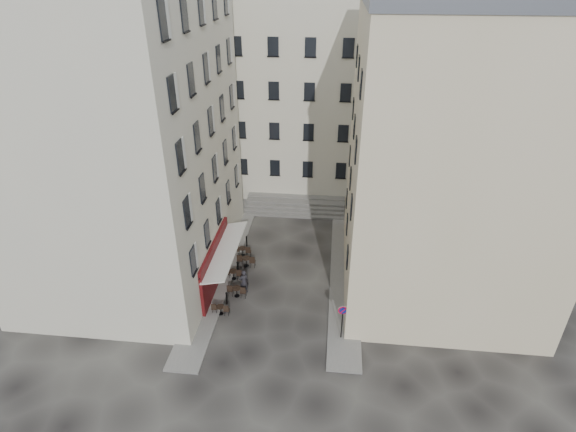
# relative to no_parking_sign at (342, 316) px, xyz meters

# --- Properties ---
(ground) EXTENTS (90.00, 90.00, 0.00)m
(ground) POSITION_rel_no_parking_sign_xyz_m (-4.30, 3.39, -1.77)
(ground) COLOR black
(ground) RESTS_ON ground
(sidewalk_left) EXTENTS (2.00, 22.00, 0.12)m
(sidewalk_left) POSITION_rel_no_parking_sign_xyz_m (-8.80, 7.39, -1.71)
(sidewalk_left) COLOR slate
(sidewalk_left) RESTS_ON ground
(sidewalk_right) EXTENTS (2.00, 18.00, 0.12)m
(sidewalk_right) POSITION_rel_no_parking_sign_xyz_m (0.20, 6.39, -1.71)
(sidewalk_right) COLOR slate
(sidewalk_right) RESTS_ON ground
(building_left) EXTENTS (12.20, 16.20, 20.60)m
(building_left) POSITION_rel_no_parking_sign_xyz_m (-14.80, 6.39, 8.53)
(building_left) COLOR beige
(building_left) RESTS_ON ground
(building_right) EXTENTS (12.20, 14.20, 18.60)m
(building_right) POSITION_rel_no_parking_sign_xyz_m (6.20, 6.89, 7.53)
(building_right) COLOR beige
(building_right) RESTS_ON ground
(building_back) EXTENTS (18.20, 10.20, 18.60)m
(building_back) POSITION_rel_no_parking_sign_xyz_m (-5.30, 22.39, 7.53)
(building_back) COLOR beige
(building_back) RESTS_ON ground
(cafe_storefront) EXTENTS (1.74, 7.30, 3.50)m
(cafe_storefront) POSITION_rel_no_parking_sign_xyz_m (-8.62, 4.39, 0.10)
(cafe_storefront) COLOR #450D09
(cafe_storefront) RESTS_ON ground
(stone_steps) EXTENTS (9.00, 3.15, 0.80)m
(stone_steps) POSITION_rel_no_parking_sign_xyz_m (-4.30, 15.96, -1.37)
(stone_steps) COLOR #5C5957
(stone_steps) RESTS_ON ground
(bollard_near) EXTENTS (0.12, 0.12, 0.98)m
(bollard_near) POSITION_rel_no_parking_sign_xyz_m (-7.55, 2.39, -1.25)
(bollard_near) COLOR black
(bollard_near) RESTS_ON ground
(bollard_mid) EXTENTS (0.12, 0.12, 0.98)m
(bollard_mid) POSITION_rel_no_parking_sign_xyz_m (-7.55, 5.89, -1.25)
(bollard_mid) COLOR black
(bollard_mid) RESTS_ON ground
(bollard_far) EXTENTS (0.12, 0.12, 0.98)m
(bollard_far) POSITION_rel_no_parking_sign_xyz_m (-7.55, 9.39, -1.25)
(bollard_far) COLOR black
(bollard_far) RESTS_ON ground
(no_parking_sign) EXTENTS (0.57, 0.11, 2.50)m
(no_parking_sign) POSITION_rel_no_parking_sign_xyz_m (0.00, 0.00, 0.00)
(no_parking_sign) COLOR black
(no_parking_sign) RESTS_ON ground
(bistro_table_a) EXTENTS (1.16, 0.54, 0.82)m
(bistro_table_a) POSITION_rel_no_parking_sign_xyz_m (-7.71, 1.37, -1.36)
(bistro_table_a) COLOR black
(bistro_table_a) RESTS_ON ground
(bistro_table_b) EXTENTS (1.30, 0.61, 0.91)m
(bistro_table_b) POSITION_rel_no_parking_sign_xyz_m (-7.04, 3.23, -1.31)
(bistro_table_b) COLOR black
(bistro_table_b) RESTS_ON ground
(bistro_table_c) EXTENTS (1.30, 0.61, 0.91)m
(bistro_table_c) POSITION_rel_no_parking_sign_xyz_m (-7.69, 5.11, -1.31)
(bistro_table_c) COLOR black
(bistro_table_c) RESTS_ON ground
(bistro_table_d) EXTENTS (1.37, 0.64, 0.96)m
(bistro_table_d) POSITION_rel_no_parking_sign_xyz_m (-7.07, 6.75, -1.28)
(bistro_table_d) COLOR black
(bistro_table_d) RESTS_ON ground
(bistro_table_e) EXTENTS (1.30, 0.61, 0.91)m
(bistro_table_e) POSITION_rel_no_parking_sign_xyz_m (-7.60, 8.07, -1.31)
(bistro_table_e) COLOR black
(bistro_table_e) RESTS_ON ground
(pedestrian) EXTENTS (0.80, 0.76, 1.84)m
(pedestrian) POSITION_rel_no_parking_sign_xyz_m (-6.63, 3.69, -0.85)
(pedestrian) COLOR black
(pedestrian) RESTS_ON ground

